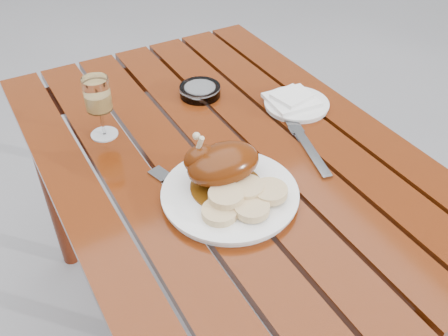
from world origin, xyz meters
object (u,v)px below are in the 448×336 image
at_px(wine_glass, 100,108).
at_px(side_plate, 296,104).
at_px(dinner_plate, 230,194).
at_px(ashtray, 200,91).
at_px(table, 224,254).

distance_m(wine_glass, side_plate, 0.51).
height_order(dinner_plate, ashtray, ashtray).
bearing_deg(dinner_plate, table, 64.15).
xyz_separation_m(table, dinner_plate, (-0.07, -0.15, 0.38)).
xyz_separation_m(table, ashtray, (0.06, 0.24, 0.39)).
height_order(wine_glass, ashtray, wine_glass).
distance_m(dinner_plate, ashtray, 0.42).
height_order(wine_glass, side_plate, wine_glass).
height_order(table, side_plate, side_plate).
bearing_deg(wine_glass, side_plate, -14.82).
relative_size(table, side_plate, 7.00).
xyz_separation_m(side_plate, ashtray, (-0.19, 0.18, 0.01)).
relative_size(wine_glass, ashtray, 1.39).
relative_size(table, ashtray, 10.75).
bearing_deg(side_plate, ashtray, 137.59).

